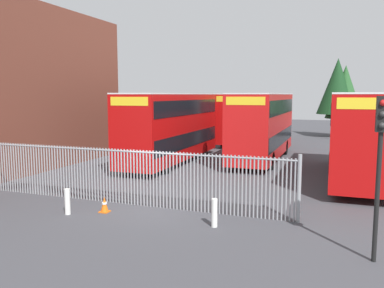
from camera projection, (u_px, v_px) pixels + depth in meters
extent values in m
plane|color=#3D3D42|center=(216.00, 170.00, 22.91)|extent=(100.00, 100.00, 0.00)
cylinder|color=gray|center=(0.00, 167.00, 18.02)|extent=(0.06, 0.06, 2.20)
cylinder|color=gray|center=(2.00, 167.00, 17.97)|extent=(0.06, 0.06, 2.20)
cylinder|color=gray|center=(5.00, 167.00, 17.92)|extent=(0.06, 0.06, 2.20)
cylinder|color=gray|center=(7.00, 167.00, 17.87)|extent=(0.06, 0.06, 2.20)
cylinder|color=gray|center=(9.00, 167.00, 17.82)|extent=(0.06, 0.06, 2.20)
cylinder|color=gray|center=(12.00, 168.00, 17.77)|extent=(0.06, 0.06, 2.20)
cylinder|color=gray|center=(14.00, 168.00, 17.73)|extent=(0.06, 0.06, 2.20)
cylinder|color=gray|center=(17.00, 168.00, 17.68)|extent=(0.06, 0.06, 2.20)
cylinder|color=gray|center=(19.00, 168.00, 17.63)|extent=(0.06, 0.06, 2.20)
cylinder|color=gray|center=(22.00, 168.00, 17.58)|extent=(0.06, 0.06, 2.20)
cylinder|color=gray|center=(24.00, 169.00, 17.53)|extent=(0.06, 0.06, 2.20)
cylinder|color=gray|center=(27.00, 169.00, 17.49)|extent=(0.06, 0.06, 2.20)
cylinder|color=gray|center=(29.00, 169.00, 17.44)|extent=(0.06, 0.06, 2.20)
cylinder|color=gray|center=(32.00, 169.00, 17.39)|extent=(0.06, 0.06, 2.20)
cylinder|color=gray|center=(34.00, 169.00, 17.34)|extent=(0.06, 0.06, 2.20)
cylinder|color=gray|center=(37.00, 170.00, 17.29)|extent=(0.06, 0.06, 2.20)
cylinder|color=gray|center=(40.00, 170.00, 17.24)|extent=(0.06, 0.06, 2.20)
cylinder|color=gray|center=(42.00, 170.00, 17.20)|extent=(0.06, 0.06, 2.20)
cylinder|color=gray|center=(45.00, 170.00, 17.15)|extent=(0.06, 0.06, 2.20)
cylinder|color=gray|center=(47.00, 170.00, 17.10)|extent=(0.06, 0.06, 2.20)
cylinder|color=gray|center=(50.00, 171.00, 17.05)|extent=(0.06, 0.06, 2.20)
cylinder|color=gray|center=(53.00, 171.00, 17.00)|extent=(0.06, 0.06, 2.20)
cylinder|color=gray|center=(55.00, 171.00, 16.96)|extent=(0.06, 0.06, 2.20)
cylinder|color=gray|center=(58.00, 171.00, 16.91)|extent=(0.06, 0.06, 2.20)
cylinder|color=gray|center=(61.00, 172.00, 16.86)|extent=(0.06, 0.06, 2.20)
cylinder|color=gray|center=(64.00, 172.00, 16.81)|extent=(0.06, 0.06, 2.20)
cylinder|color=gray|center=(66.00, 172.00, 16.76)|extent=(0.06, 0.06, 2.20)
cylinder|color=gray|center=(69.00, 172.00, 16.71)|extent=(0.06, 0.06, 2.20)
cylinder|color=gray|center=(72.00, 172.00, 16.67)|extent=(0.06, 0.06, 2.20)
cylinder|color=gray|center=(75.00, 173.00, 16.62)|extent=(0.06, 0.06, 2.20)
cylinder|color=gray|center=(77.00, 173.00, 16.57)|extent=(0.06, 0.06, 2.20)
cylinder|color=gray|center=(80.00, 173.00, 16.52)|extent=(0.06, 0.06, 2.20)
cylinder|color=gray|center=(83.00, 173.00, 16.47)|extent=(0.06, 0.06, 2.20)
cylinder|color=gray|center=(86.00, 174.00, 16.43)|extent=(0.06, 0.06, 2.20)
cylinder|color=gray|center=(89.00, 174.00, 16.38)|extent=(0.06, 0.06, 2.20)
cylinder|color=gray|center=(92.00, 174.00, 16.33)|extent=(0.06, 0.06, 2.20)
cylinder|color=gray|center=(95.00, 174.00, 16.28)|extent=(0.06, 0.06, 2.20)
cylinder|color=gray|center=(98.00, 174.00, 16.23)|extent=(0.06, 0.06, 2.20)
cylinder|color=gray|center=(101.00, 175.00, 16.18)|extent=(0.06, 0.06, 2.20)
cylinder|color=gray|center=(104.00, 175.00, 16.14)|extent=(0.06, 0.06, 2.20)
cylinder|color=gray|center=(106.00, 175.00, 16.09)|extent=(0.06, 0.06, 2.20)
cylinder|color=gray|center=(109.00, 175.00, 16.04)|extent=(0.06, 0.06, 2.20)
cylinder|color=gray|center=(112.00, 176.00, 15.99)|extent=(0.06, 0.06, 2.20)
cylinder|color=gray|center=(116.00, 176.00, 15.94)|extent=(0.06, 0.06, 2.20)
cylinder|color=gray|center=(119.00, 176.00, 15.90)|extent=(0.06, 0.06, 2.20)
cylinder|color=gray|center=(122.00, 176.00, 15.85)|extent=(0.06, 0.06, 2.20)
cylinder|color=gray|center=(125.00, 177.00, 15.80)|extent=(0.06, 0.06, 2.20)
cylinder|color=gray|center=(128.00, 177.00, 15.75)|extent=(0.06, 0.06, 2.20)
cylinder|color=gray|center=(131.00, 177.00, 15.70)|extent=(0.06, 0.06, 2.20)
cylinder|color=gray|center=(134.00, 177.00, 15.65)|extent=(0.06, 0.06, 2.20)
cylinder|color=gray|center=(137.00, 178.00, 15.61)|extent=(0.06, 0.06, 2.20)
cylinder|color=gray|center=(140.00, 178.00, 15.56)|extent=(0.06, 0.06, 2.20)
cylinder|color=gray|center=(144.00, 178.00, 15.51)|extent=(0.06, 0.06, 2.20)
cylinder|color=gray|center=(147.00, 178.00, 15.46)|extent=(0.06, 0.06, 2.20)
cylinder|color=gray|center=(150.00, 179.00, 15.41)|extent=(0.06, 0.06, 2.20)
cylinder|color=gray|center=(153.00, 179.00, 15.37)|extent=(0.06, 0.06, 2.20)
cylinder|color=gray|center=(157.00, 179.00, 15.32)|extent=(0.06, 0.06, 2.20)
cylinder|color=gray|center=(160.00, 180.00, 15.27)|extent=(0.06, 0.06, 2.20)
cylinder|color=gray|center=(163.00, 180.00, 15.22)|extent=(0.06, 0.06, 2.20)
cylinder|color=gray|center=(167.00, 180.00, 15.17)|extent=(0.06, 0.06, 2.20)
cylinder|color=gray|center=(170.00, 180.00, 15.12)|extent=(0.06, 0.06, 2.20)
cylinder|color=gray|center=(173.00, 181.00, 15.08)|extent=(0.06, 0.06, 2.20)
cylinder|color=gray|center=(177.00, 181.00, 15.03)|extent=(0.06, 0.06, 2.20)
cylinder|color=gray|center=(180.00, 181.00, 14.98)|extent=(0.06, 0.06, 2.20)
cylinder|color=gray|center=(184.00, 181.00, 14.93)|extent=(0.06, 0.06, 2.20)
cylinder|color=gray|center=(187.00, 182.00, 14.88)|extent=(0.06, 0.06, 2.20)
cylinder|color=gray|center=(191.00, 182.00, 14.83)|extent=(0.06, 0.06, 2.20)
cylinder|color=gray|center=(194.00, 182.00, 14.79)|extent=(0.06, 0.06, 2.20)
cylinder|color=gray|center=(198.00, 183.00, 14.74)|extent=(0.06, 0.06, 2.20)
cylinder|color=gray|center=(201.00, 183.00, 14.69)|extent=(0.06, 0.06, 2.20)
cylinder|color=gray|center=(205.00, 183.00, 14.64)|extent=(0.06, 0.06, 2.20)
cylinder|color=gray|center=(209.00, 183.00, 14.59)|extent=(0.06, 0.06, 2.20)
cylinder|color=gray|center=(212.00, 184.00, 14.55)|extent=(0.06, 0.06, 2.20)
cylinder|color=gray|center=(216.00, 184.00, 14.50)|extent=(0.06, 0.06, 2.20)
cylinder|color=gray|center=(220.00, 184.00, 14.45)|extent=(0.06, 0.06, 2.20)
cylinder|color=gray|center=(223.00, 185.00, 14.40)|extent=(0.06, 0.06, 2.20)
cylinder|color=gray|center=(227.00, 185.00, 14.35)|extent=(0.06, 0.06, 2.20)
cylinder|color=gray|center=(231.00, 185.00, 14.30)|extent=(0.06, 0.06, 2.20)
cylinder|color=gray|center=(235.00, 186.00, 14.26)|extent=(0.06, 0.06, 2.20)
cylinder|color=gray|center=(238.00, 186.00, 14.21)|extent=(0.06, 0.06, 2.20)
cylinder|color=gray|center=(242.00, 186.00, 14.16)|extent=(0.06, 0.06, 2.20)
cylinder|color=gray|center=(246.00, 186.00, 14.11)|extent=(0.06, 0.06, 2.20)
cylinder|color=gray|center=(250.00, 187.00, 14.06)|extent=(0.06, 0.06, 2.20)
cylinder|color=gray|center=(254.00, 187.00, 14.02)|extent=(0.06, 0.06, 2.20)
cylinder|color=gray|center=(258.00, 187.00, 13.97)|extent=(0.06, 0.06, 2.20)
cylinder|color=gray|center=(262.00, 188.00, 13.92)|extent=(0.06, 0.06, 2.20)
cylinder|color=gray|center=(266.00, 188.00, 13.87)|extent=(0.06, 0.06, 2.20)
cylinder|color=gray|center=(270.00, 188.00, 13.82)|extent=(0.06, 0.06, 2.20)
cylinder|color=gray|center=(274.00, 189.00, 13.77)|extent=(0.06, 0.06, 2.20)
cylinder|color=gray|center=(278.00, 189.00, 13.73)|extent=(0.06, 0.06, 2.20)
cylinder|color=gray|center=(282.00, 189.00, 13.68)|extent=(0.06, 0.06, 2.20)
cylinder|color=gray|center=(286.00, 190.00, 13.63)|extent=(0.06, 0.06, 2.20)
cylinder|color=gray|center=(290.00, 190.00, 13.58)|extent=(0.06, 0.06, 2.20)
cylinder|color=gray|center=(295.00, 190.00, 13.53)|extent=(0.06, 0.06, 2.20)
cylinder|color=gray|center=(299.00, 191.00, 13.49)|extent=(0.06, 0.06, 2.20)
cylinder|color=gray|center=(121.00, 151.00, 15.72)|extent=(13.69, 0.07, 0.07)
cylinder|color=gray|center=(299.00, 189.00, 13.48)|extent=(0.14, 0.14, 2.35)
cube|color=#B70C0C|center=(358.00, 134.00, 20.25)|extent=(2.50, 10.80, 4.00)
cube|color=black|center=(358.00, 149.00, 20.34)|extent=(2.54, 10.37, 0.90)
cube|color=black|center=(360.00, 110.00, 20.10)|extent=(2.54, 10.37, 0.90)
cube|color=yellow|center=(367.00, 103.00, 15.06)|extent=(2.12, 0.12, 0.44)
cube|color=silver|center=(361.00, 94.00, 20.00)|extent=(2.50, 10.80, 0.08)
cylinder|color=black|center=(333.00, 181.00, 17.74)|extent=(0.30, 1.04, 1.04)
cylinder|color=black|center=(335.00, 159.00, 23.61)|extent=(0.30, 1.04, 1.04)
cylinder|color=black|center=(375.00, 162.00, 22.86)|extent=(0.30, 1.04, 1.04)
cube|color=red|center=(263.00, 125.00, 26.40)|extent=(2.50, 10.80, 4.00)
cube|color=black|center=(263.00, 137.00, 26.50)|extent=(2.54, 10.37, 0.90)
cube|color=black|center=(263.00, 107.00, 26.25)|extent=(2.54, 10.37, 0.90)
cube|color=yellow|center=(246.00, 101.00, 21.22)|extent=(2.12, 0.12, 0.44)
cube|color=silver|center=(264.00, 94.00, 26.15)|extent=(2.50, 10.80, 0.08)
cylinder|color=black|center=(234.00, 159.00, 23.89)|extent=(0.30, 1.04, 1.04)
cylinder|color=black|center=(271.00, 161.00, 23.13)|extent=(0.30, 1.04, 1.04)
cylinder|color=black|center=(255.00, 146.00, 29.77)|extent=(0.30, 1.04, 1.04)
cylinder|color=black|center=(285.00, 147.00, 29.01)|extent=(0.30, 1.04, 1.04)
cube|color=#B70C0C|center=(172.00, 126.00, 25.21)|extent=(2.50, 10.80, 4.00)
cube|color=black|center=(172.00, 139.00, 25.31)|extent=(2.54, 10.37, 0.90)
cube|color=black|center=(172.00, 107.00, 25.07)|extent=(2.54, 10.37, 0.90)
cube|color=yellow|center=(129.00, 101.00, 20.03)|extent=(2.12, 0.12, 0.44)
cube|color=silver|center=(171.00, 94.00, 24.96)|extent=(2.50, 10.80, 0.08)
cylinder|color=black|center=(131.00, 162.00, 22.70)|extent=(0.30, 1.04, 1.04)
cylinder|color=black|center=(166.00, 164.00, 21.95)|extent=(0.30, 1.04, 1.04)
cylinder|color=black|center=(174.00, 148.00, 28.58)|extent=(0.30, 1.04, 1.04)
cylinder|color=black|center=(203.00, 150.00, 27.82)|extent=(0.30, 1.04, 1.04)
cube|color=#B70C0C|center=(245.00, 117.00, 36.23)|extent=(2.50, 10.80, 4.00)
cube|color=black|center=(245.00, 125.00, 36.33)|extent=(2.54, 10.37, 0.90)
cube|color=black|center=(245.00, 103.00, 36.09)|extent=(2.54, 10.37, 0.90)
cube|color=yellow|center=(230.00, 99.00, 31.05)|extent=(2.12, 0.12, 0.44)
cube|color=silver|center=(245.00, 94.00, 35.98)|extent=(2.50, 10.80, 0.08)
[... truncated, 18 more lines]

